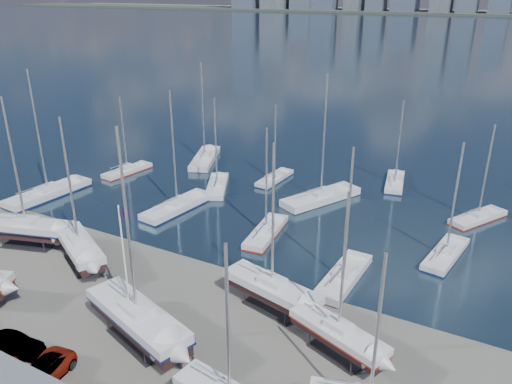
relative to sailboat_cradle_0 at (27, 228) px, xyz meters
The scene contains 22 objects.
ground 21.01m from the sailboat_cradle_0, 10.49° to the right, with size 1400.00×1400.00×0.00m, color #605E59.
water 306.89m from the sailboat_cradle_0, 86.16° to the left, with size 1400.00×600.00×0.40m, color #1B2C3F.
sailboat_cradle_0 is the anchor object (origin of this frame).
sailboat_cradle_2 8.19m from the sailboat_cradle_0, ahead, with size 9.61×6.79×15.50m.
sailboat_cradle_3 22.47m from the sailboat_cradle_0, 17.35° to the right, with size 11.52×6.32×17.80m.
sailboat_cradle_4 28.92m from the sailboat_cradle_0, ahead, with size 9.71×4.67×15.34m.
sailboat_cradle_6 35.99m from the sailboat_cradle_0, ahead, with size 8.65×5.07×13.69m.
sailboat_moored_0 14.29m from the sailboat_cradle_0, 131.68° to the left, with size 4.30×12.21×17.91m.
sailboat_moored_1 23.81m from the sailboat_cradle_0, 105.66° to the left, with size 3.45×8.47×12.29m.
sailboat_moored_2 33.12m from the sailboat_cradle_0, 88.23° to the left, with size 7.05×11.39×16.68m.
sailboat_moored_3 17.77m from the sailboat_cradle_0, 60.67° to the left, with size 4.31×11.03×16.05m.
sailboat_moored_4 25.68m from the sailboat_cradle_0, 68.85° to the left, with size 6.31×9.17×13.59m.
sailboat_moored_5 34.18m from the sailboat_cradle_0, 64.07° to the left, with size 2.62×8.04×11.86m.
sailboat_moored_6 26.33m from the sailboat_cradle_0, 33.63° to the left, with size 3.58×9.15×13.32m.
sailboat_moored_7 35.90m from the sailboat_cradle_0, 48.61° to the left, with size 8.06×11.87×17.56m.
sailboat_moored_8 48.63m from the sailboat_cradle_0, 50.54° to the left, with size 3.99×8.90×12.85m.
sailboat_moored_9 34.34m from the sailboat_cradle_0, 16.40° to the left, with size 2.93×9.47×14.18m.
sailboat_moored_10 45.13m from the sailboat_cradle_0, 25.01° to the left, with size 3.75×9.11×13.22m.
sailboat_moored_11 52.54m from the sailboat_cradle_0, 35.40° to the left, with size 6.26×8.48×12.60m.
car_b 18.69m from the sailboat_cradle_0, 42.13° to the right, with size 1.65×4.73×1.56m, color gray.
car_c 22.96m from the sailboat_cradle_0, 36.88° to the right, with size 2.58×5.59×1.55m, color gray.
flagpole 21.88m from the sailboat_cradle_0, 17.18° to the right, with size 1.03×0.12×11.58m.
Camera 1 is at (24.71, -37.11, 26.40)m, focal length 35.00 mm.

